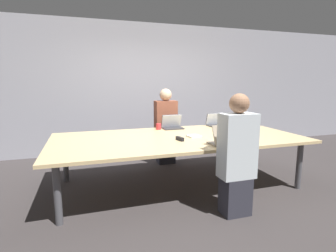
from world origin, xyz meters
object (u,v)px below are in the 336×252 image
(laptop_far_center, at_px, (172,124))
(cup_far_center, at_px, (159,127))
(cup_far_right, at_px, (228,123))
(laptop_near_midright, at_px, (224,139))
(cup_near_midright, at_px, (238,139))
(stapler, at_px, (180,139))
(person_far_center, at_px, (166,127))
(person_near_midright, at_px, (237,157))
(laptop_far_right, at_px, (215,122))

(laptop_far_center, distance_m, cup_far_center, 0.25)
(cup_far_right, bearing_deg, laptop_near_midright, -122.12)
(cup_near_midright, relative_size, stapler, 0.59)
(laptop_near_midright, xyz_separation_m, person_far_center, (-0.23, 1.76, -0.12))
(laptop_far_center, bearing_deg, person_near_midright, -83.47)
(person_near_midright, bearing_deg, person_far_center, -85.04)
(person_far_center, bearing_deg, laptop_far_right, -24.43)
(laptop_near_midright, distance_m, person_far_center, 1.77)
(person_near_midright, distance_m, laptop_far_right, 1.88)
(cup_far_center, height_order, stapler, cup_far_center)
(person_far_center, relative_size, stapler, 9.06)
(laptop_near_midright, bearing_deg, cup_far_right, -122.12)
(laptop_near_midright, xyz_separation_m, laptop_far_center, (-0.25, 1.34, -0.00))
(person_near_midright, bearing_deg, cup_far_right, -117.29)
(person_far_center, relative_size, cup_far_center, 14.22)
(cup_near_midright, distance_m, cup_far_center, 1.45)
(cup_far_right, relative_size, laptop_far_center, 0.27)
(laptop_far_center, bearing_deg, cup_near_midright, -68.42)
(laptop_far_center, xyz_separation_m, person_far_center, (0.01, 0.41, -0.12))
(laptop_near_midright, bearing_deg, laptop_far_center, -79.63)
(laptop_near_midright, relative_size, cup_near_midright, 3.68)
(stapler, bearing_deg, person_far_center, 67.92)
(laptop_near_midright, xyz_separation_m, cup_far_center, (-0.50, 1.31, -0.02))
(laptop_far_center, height_order, person_far_center, person_far_center)
(laptop_far_center, relative_size, stapler, 2.23)
(person_near_midright, relative_size, stapler, 9.05)
(person_far_center, bearing_deg, stapler, -99.08)
(cup_near_midright, xyz_separation_m, cup_far_right, (0.59, 1.27, 0.00))
(laptop_near_midright, relative_size, cup_far_right, 3.67)
(person_far_center, xyz_separation_m, stapler, (-0.22, -1.35, 0.07))
(laptop_far_right, relative_size, cup_far_center, 3.08)
(person_near_midright, xyz_separation_m, laptop_far_center, (-0.20, 1.73, 0.12))
(cup_far_right, bearing_deg, cup_far_center, -178.59)
(cup_near_midright, xyz_separation_m, laptop_far_center, (-0.50, 1.27, 0.02))
(laptop_far_right, xyz_separation_m, stapler, (-1.05, -0.97, -0.04))
(laptop_far_right, distance_m, cup_far_center, 1.10)
(laptop_far_right, bearing_deg, laptop_far_center, -177.62)
(person_near_midright, distance_m, laptop_far_center, 1.74)
(cup_near_midright, relative_size, person_far_center, 0.07)
(person_near_midright, bearing_deg, cup_near_midright, -123.41)
(laptop_near_midright, bearing_deg, laptop_far_right, -113.60)
(person_far_center, height_order, stapler, person_far_center)
(cup_near_midright, xyz_separation_m, person_far_center, (-0.49, 1.68, -0.10))
(laptop_far_right, bearing_deg, laptop_near_midright, -113.60)
(laptop_near_midright, distance_m, cup_far_right, 1.59)
(person_near_midright, relative_size, laptop_far_right, 4.61)
(laptop_far_center, distance_m, person_far_center, 0.43)
(cup_far_right, relative_size, stapler, 0.60)
(laptop_far_right, bearing_deg, person_far_center, 155.57)
(person_far_center, bearing_deg, person_near_midright, -85.04)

